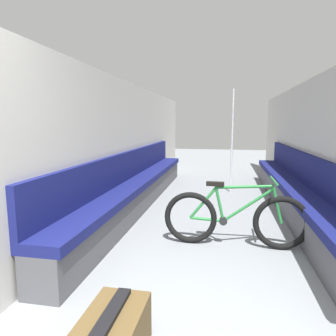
{
  "coord_description": "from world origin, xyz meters",
  "views": [
    {
      "loc": [
        0.17,
        -1.05,
        1.39
      ],
      "look_at": [
        -0.6,
        2.96,
        0.78
      ],
      "focal_mm": 32.0,
      "sensor_mm": 36.0,
      "label": 1
    }
  ],
  "objects": [
    {
      "name": "wall_left",
      "position": [
        -1.47,
        3.48,
        1.03
      ],
      "size": [
        0.1,
        10.17,
        2.07
      ],
      "primitive_type": "cube",
      "color": "beige",
      "rests_on": "ground"
    },
    {
      "name": "wall_right",
      "position": [
        1.47,
        3.48,
        1.03
      ],
      "size": [
        0.1,
        10.17,
        2.07
      ],
      "primitive_type": "cube",
      "color": "beige",
      "rests_on": "ground"
    },
    {
      "name": "bench_seat_row_left",
      "position": [
        -1.24,
        3.72,
        0.32
      ],
      "size": [
        0.42,
        5.72,
        0.93
      ],
      "color": "#4C4C51",
      "rests_on": "ground"
    },
    {
      "name": "bench_seat_row_right",
      "position": [
        1.24,
        3.72,
        0.32
      ],
      "size": [
        0.42,
        5.72,
        0.93
      ],
      "color": "#4C4C51",
      "rests_on": "ground"
    },
    {
      "name": "bicycle",
      "position": [
        0.3,
        2.29,
        0.32
      ],
      "size": [
        1.61,
        0.46,
        0.79
      ],
      "rotation": [
        0.0,
        0.0,
        0.17
      ],
      "color": "black",
      "rests_on": "ground"
    },
    {
      "name": "grab_pole_near",
      "position": [
        0.3,
        5.06,
        1.0
      ],
      "size": [
        0.08,
        0.08,
        2.05
      ],
      "color": "gray",
      "rests_on": "ground"
    }
  ]
}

